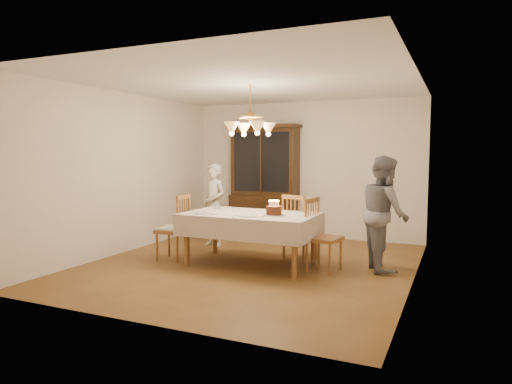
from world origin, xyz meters
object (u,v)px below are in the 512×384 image
at_px(dining_table, 250,218).
at_px(chair_far_side, 300,231).
at_px(china_hutch, 264,183).
at_px(birthday_cake, 274,211).
at_px(elderly_woman, 214,205).

relative_size(dining_table, chair_far_side, 1.90).
height_order(china_hutch, chair_far_side, china_hutch).
bearing_deg(birthday_cake, chair_far_side, 78.96).
bearing_deg(china_hutch, chair_far_side, -51.89).
xyz_separation_m(elderly_woman, birthday_cake, (1.54, -1.04, 0.10)).
height_order(china_hutch, elderly_woman, china_hutch).
relative_size(chair_far_side, elderly_woman, 0.69).
relative_size(china_hutch, birthday_cake, 7.20).
relative_size(dining_table, elderly_woman, 1.32).
bearing_deg(chair_far_side, china_hutch, 128.11).
distance_m(dining_table, birthday_cake, 0.44).
bearing_deg(dining_table, birthday_cake, -13.07).
distance_m(dining_table, china_hutch, 2.40).
relative_size(chair_far_side, birthday_cake, 3.33).
bearing_deg(birthday_cake, dining_table, 166.93).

